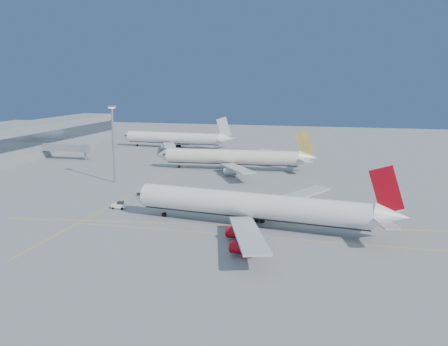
{
  "coord_description": "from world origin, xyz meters",
  "views": [
    {
      "loc": [
        22.23,
        -118.57,
        34.51
      ],
      "look_at": [
        -12.44,
        22.01,
        7.0
      ],
      "focal_mm": 40.0,
      "sensor_mm": 36.0,
      "label": 1
    }
  ],
  "objects_px": {
    "airliner_etihad": "(235,157)",
    "pushback_tug": "(119,205)",
    "airliner_virgin": "(256,206)",
    "airliner_third": "(176,138)",
    "light_mast": "(113,138)"
  },
  "relations": [
    {
      "from": "pushback_tug",
      "to": "light_mast",
      "type": "distance_m",
      "value": 38.11
    },
    {
      "from": "airliner_virgin",
      "to": "airliner_third",
      "type": "distance_m",
      "value": 140.05
    },
    {
      "from": "airliner_virgin",
      "to": "airliner_third",
      "type": "xyz_separation_m",
      "value": [
        -63.6,
        124.78,
        -0.1
      ]
    },
    {
      "from": "pushback_tug",
      "to": "airliner_third",
      "type": "bearing_deg",
      "value": 97.42
    },
    {
      "from": "airliner_virgin",
      "to": "airliner_third",
      "type": "height_order",
      "value": "airliner_virgin"
    },
    {
      "from": "pushback_tug",
      "to": "airliner_virgin",
      "type": "bearing_deg",
      "value": -16.03
    },
    {
      "from": "airliner_virgin",
      "to": "light_mast",
      "type": "distance_m",
      "value": 68.61
    },
    {
      "from": "airliner_etihad",
      "to": "pushback_tug",
      "type": "height_order",
      "value": "airliner_etihad"
    },
    {
      "from": "airliner_third",
      "to": "airliner_virgin",
      "type": "bearing_deg",
      "value": -58.75
    },
    {
      "from": "airliner_virgin",
      "to": "airliner_third",
      "type": "bearing_deg",
      "value": 125.15
    },
    {
      "from": "airliner_third",
      "to": "light_mast",
      "type": "height_order",
      "value": "light_mast"
    },
    {
      "from": "airliner_virgin",
      "to": "light_mast",
      "type": "xyz_separation_m",
      "value": [
        -55.4,
        39.19,
        10.09
      ]
    },
    {
      "from": "airliner_etihad",
      "to": "airliner_virgin",
      "type": "bearing_deg",
      "value": -76.48
    },
    {
      "from": "airliner_third",
      "to": "light_mast",
      "type": "xyz_separation_m",
      "value": [
        8.2,
        -85.58,
        10.19
      ]
    },
    {
      "from": "airliner_etihad",
      "to": "airliner_third",
      "type": "relative_size",
      "value": 1.02
    }
  ]
}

